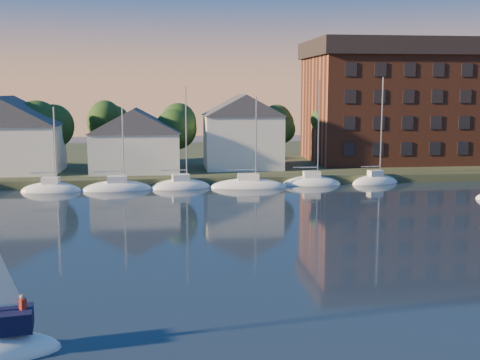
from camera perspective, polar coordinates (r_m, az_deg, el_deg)
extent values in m
cube|color=#323B22|center=(96.06, -5.69, 1.71)|extent=(160.00, 50.00, 2.00)
cube|color=brown|center=(73.28, -5.30, -0.41)|extent=(120.00, 3.00, 1.00)
cube|color=white|center=(81.24, -21.19, 2.77)|extent=(13.00, 9.00, 6.00)
cube|color=white|center=(77.88, -9.86, 2.63)|extent=(11.00, 8.00, 5.00)
cube|color=white|center=(80.28, 0.24, 3.64)|extent=(10.00, 8.00, 7.00)
cube|color=brown|center=(92.65, 16.04, 6.45)|extent=(30.00, 16.00, 15.00)
cube|color=black|center=(92.79, 16.26, 11.82)|extent=(31.00, 17.00, 2.40)
cylinder|color=#352118|center=(85.35, -17.72, 2.35)|extent=(0.50, 0.50, 3.50)
sphere|color=#1E3A15|center=(85.01, -17.86, 5.33)|extent=(5.40, 5.40, 5.40)
cylinder|color=#352118|center=(84.20, -12.36, 2.48)|extent=(0.50, 0.50, 3.50)
sphere|color=#1E3A15|center=(83.87, -12.46, 5.50)|extent=(5.40, 5.40, 5.40)
cylinder|color=#352118|center=(83.81, -6.91, 2.59)|extent=(0.50, 0.50, 3.50)
sphere|color=#1E3A15|center=(83.47, -6.96, 5.63)|extent=(5.40, 5.40, 5.40)
cylinder|color=#352118|center=(84.18, -1.45, 2.67)|extent=(0.50, 0.50, 3.50)
sphere|color=#1E3A15|center=(83.84, -1.46, 5.70)|extent=(5.40, 5.40, 5.40)
cylinder|color=#352118|center=(85.30, 3.91, 2.73)|extent=(0.50, 0.50, 3.50)
sphere|color=#1E3A15|center=(84.97, 3.94, 5.72)|extent=(5.40, 5.40, 5.40)
cylinder|color=#352118|center=(87.15, 9.09, 2.77)|extent=(0.50, 0.50, 3.50)
sphere|color=#1E3A15|center=(86.82, 9.16, 5.69)|extent=(5.40, 5.40, 5.40)
cylinder|color=#352118|center=(89.67, 14.02, 2.78)|extent=(0.50, 0.50, 3.50)
sphere|color=#1E3A15|center=(89.36, 14.13, 5.62)|extent=(5.40, 5.40, 5.40)
cylinder|color=#352118|center=(92.82, 18.65, 2.77)|extent=(0.50, 0.50, 3.50)
sphere|color=#1E3A15|center=(92.51, 18.78, 5.52)|extent=(5.40, 5.40, 5.40)
ellipsoid|color=white|center=(71.70, -18.12, -1.00)|extent=(7.50, 2.40, 2.20)
cube|color=white|center=(71.50, -18.17, 0.03)|extent=(2.10, 1.32, 0.70)
cylinder|color=#A5A8AD|center=(70.85, -17.75, 3.76)|extent=(0.16, 0.16, 10.00)
cylinder|color=#A5A8AD|center=(71.55, -18.85, 0.69)|extent=(3.15, 0.12, 0.12)
ellipsoid|color=white|center=(70.56, -11.74, -0.90)|extent=(7.50, 2.40, 2.20)
cube|color=white|center=(70.36, -11.77, 0.14)|extent=(2.10, 1.32, 0.70)
cylinder|color=#A5A8AD|center=(69.79, -11.27, 3.93)|extent=(0.16, 0.16, 10.00)
cylinder|color=#A5A8AD|center=(70.32, -12.46, 0.82)|extent=(3.15, 0.12, 0.12)
ellipsoid|color=white|center=(70.32, -5.23, -0.79)|extent=(7.50, 2.40, 2.20)
cube|color=white|center=(70.12, -5.25, 0.26)|extent=(2.10, 1.32, 0.70)
cylinder|color=#A5A8AD|center=(69.63, -4.68, 4.06)|extent=(0.16, 0.16, 10.00)
cylinder|color=#A5A8AD|center=(69.99, -5.93, 0.94)|extent=(3.15, 0.12, 0.12)
ellipsoid|color=white|center=(70.98, 1.24, -0.67)|extent=(7.50, 2.40, 2.20)
cube|color=white|center=(70.79, 1.24, 0.37)|extent=(2.10, 1.32, 0.70)
cylinder|color=#A5A8AD|center=(70.39, 1.86, 4.13)|extent=(0.16, 0.16, 10.00)
cylinder|color=#A5A8AD|center=(70.56, 0.58, 1.04)|extent=(3.15, 0.12, 0.12)
ellipsoid|color=white|center=(72.53, 7.51, -0.54)|extent=(7.50, 2.40, 2.20)
cube|color=white|center=(72.34, 7.53, 0.48)|extent=(2.10, 1.32, 0.70)
cylinder|color=#A5A8AD|center=(72.03, 8.18, 4.15)|extent=(0.16, 0.16, 10.00)
cylinder|color=#A5A8AD|center=(72.03, 6.90, 1.14)|extent=(3.15, 0.12, 0.12)
ellipsoid|color=white|center=(74.91, 13.45, -0.41)|extent=(7.50, 2.40, 2.20)
cube|color=white|center=(74.72, 13.48, 0.57)|extent=(2.10, 1.32, 0.70)
cylinder|color=#A5A8AD|center=(74.50, 14.15, 4.12)|extent=(0.16, 0.16, 10.00)
cylinder|color=#A5A8AD|center=(74.33, 12.91, 1.21)|extent=(3.15, 0.12, 0.12)
cube|color=black|center=(28.46, -20.46, -12.28)|extent=(1.65, 1.83, 0.90)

